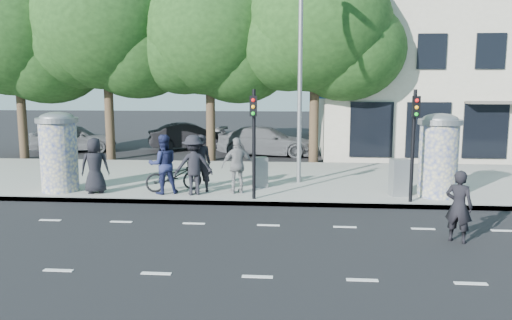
# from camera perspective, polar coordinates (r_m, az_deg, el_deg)

# --- Properties ---
(ground) EXTENTS (120.00, 120.00, 0.00)m
(ground) POSITION_cam_1_polar(r_m,az_deg,el_deg) (11.96, 1.03, -9.32)
(ground) COLOR black
(ground) RESTS_ON ground
(sidewalk) EXTENTS (40.00, 8.00, 0.15)m
(sidewalk) POSITION_cam_1_polar(r_m,az_deg,el_deg) (19.22, 2.50, -2.25)
(sidewalk) COLOR gray
(sidewalk) RESTS_ON ground
(curb) EXTENTS (40.00, 0.10, 0.16)m
(curb) POSITION_cam_1_polar(r_m,az_deg,el_deg) (15.36, 1.90, -5.00)
(curb) COLOR slate
(curb) RESTS_ON ground
(lane_dash_near) EXTENTS (32.00, 0.12, 0.01)m
(lane_dash_near) POSITION_cam_1_polar(r_m,az_deg,el_deg) (9.90, 0.16, -13.20)
(lane_dash_near) COLOR silver
(lane_dash_near) RESTS_ON ground
(lane_dash_far) EXTENTS (32.00, 0.12, 0.01)m
(lane_dash_far) POSITION_cam_1_polar(r_m,az_deg,el_deg) (13.30, 1.43, -7.47)
(lane_dash_far) COLOR silver
(lane_dash_far) RESTS_ON ground
(ad_column_left) EXTENTS (1.36, 1.36, 2.65)m
(ad_column_left) POSITION_cam_1_polar(r_m,az_deg,el_deg) (17.87, -21.63, 1.08)
(ad_column_left) COLOR beige
(ad_column_left) RESTS_ON sidewalk
(ad_column_right) EXTENTS (1.36, 1.36, 2.65)m
(ad_column_right) POSITION_cam_1_polar(r_m,az_deg,el_deg) (16.81, 20.14, 0.73)
(ad_column_right) COLOR beige
(ad_column_right) RESTS_ON sidewalk
(traffic_pole_near) EXTENTS (0.22, 0.31, 3.40)m
(traffic_pole_near) POSITION_cam_1_polar(r_m,az_deg,el_deg) (15.28, -0.26, 3.14)
(traffic_pole_near) COLOR black
(traffic_pole_near) RESTS_ON sidewalk
(traffic_pole_far) EXTENTS (0.22, 0.31, 3.40)m
(traffic_pole_far) POSITION_cam_1_polar(r_m,az_deg,el_deg) (15.61, 17.60, 2.85)
(traffic_pole_far) COLOR black
(traffic_pole_far) RESTS_ON sidewalk
(street_lamp) EXTENTS (0.25, 0.93, 8.00)m
(street_lamp) POSITION_cam_1_polar(r_m,az_deg,el_deg) (18.03, 5.09, 12.08)
(street_lamp) COLOR slate
(street_lamp) RESTS_ON sidewalk
(tree_far_left) EXTENTS (7.20, 7.20, 9.26)m
(tree_far_left) POSITION_cam_1_polar(r_m,az_deg,el_deg) (27.65, -25.72, 12.94)
(tree_far_left) COLOR #38281C
(tree_far_left) RESTS_ON ground
(tree_mid_left) EXTENTS (7.20, 7.20, 9.57)m
(tree_mid_left) POSITION_cam_1_polar(r_m,az_deg,el_deg) (25.75, -16.82, 14.49)
(tree_mid_left) COLOR #38281C
(tree_mid_left) RESTS_ON ground
(tree_near_left) EXTENTS (6.80, 6.80, 8.97)m
(tree_near_left) POSITION_cam_1_polar(r_m,az_deg,el_deg) (24.55, -5.33, 14.10)
(tree_near_left) COLOR #38281C
(tree_near_left) RESTS_ON ground
(tree_center) EXTENTS (7.00, 7.00, 9.30)m
(tree_center) POSITION_cam_1_polar(r_m,az_deg,el_deg) (23.82, 6.82, 14.85)
(tree_center) COLOR #38281C
(tree_center) RESTS_ON ground
(building) EXTENTS (20.30, 15.85, 12.00)m
(building) POSITION_cam_1_polar(r_m,az_deg,el_deg) (33.39, 25.05, 11.75)
(building) COLOR #B2AC95
(building) RESTS_ON ground
(ped_a) EXTENTS (1.03, 0.82, 1.84)m
(ped_a) POSITION_cam_1_polar(r_m,az_deg,el_deg) (17.14, -17.94, -0.61)
(ped_a) COLOR black
(ped_a) RESTS_ON sidewalk
(ped_b) EXTENTS (0.81, 0.67, 1.92)m
(ped_b) POSITION_cam_1_polar(r_m,az_deg,el_deg) (16.60, -6.33, -0.38)
(ped_b) COLOR black
(ped_b) RESTS_ON sidewalk
(ped_c) EXTENTS (1.16, 1.06, 1.94)m
(ped_c) POSITION_cam_1_polar(r_m,az_deg,el_deg) (16.51, -10.57, -0.48)
(ped_c) COLOR #1D234A
(ped_c) RESTS_ON sidewalk
(ped_d) EXTENTS (1.43, 1.11, 1.94)m
(ped_d) POSITION_cam_1_polar(r_m,az_deg,el_deg) (16.22, -7.15, -0.57)
(ped_d) COLOR black
(ped_d) RESTS_ON sidewalk
(ped_e) EXTENTS (1.22, 0.94, 1.84)m
(ped_e) POSITION_cam_1_polar(r_m,az_deg,el_deg) (16.31, -2.13, -0.63)
(ped_e) COLOR gray
(ped_e) RESTS_ON sidewalk
(man_road) EXTENTS (0.75, 0.69, 1.72)m
(man_road) POSITION_cam_1_polar(r_m,az_deg,el_deg) (12.66, 22.16, -4.93)
(man_road) COLOR black
(man_road) RESTS_ON ground
(bicycle) EXTENTS (1.46, 2.00, 1.00)m
(bicycle) POSITION_cam_1_polar(r_m,az_deg,el_deg) (16.96, -9.37, -1.84)
(bicycle) COLOR black
(bicycle) RESTS_ON sidewalk
(cabinet_left) EXTENTS (0.58, 0.49, 1.05)m
(cabinet_left) POSITION_cam_1_polar(r_m,az_deg,el_deg) (17.35, 0.46, -1.40)
(cabinet_left) COLOR slate
(cabinet_left) RESTS_ON sidewalk
(cabinet_right) EXTENTS (0.65, 0.53, 1.19)m
(cabinet_right) POSITION_cam_1_polar(r_m,az_deg,el_deg) (16.63, 16.06, -1.93)
(cabinet_right) COLOR gray
(cabinet_right) RESTS_ON sidewalk
(car_left) EXTENTS (2.90, 4.84, 1.54)m
(car_left) POSITION_cam_1_polar(r_m,az_deg,el_deg) (29.50, -20.08, 2.38)
(car_left) COLOR slate
(car_left) RESTS_ON ground
(car_mid) EXTENTS (3.18, 4.89, 1.52)m
(car_mid) POSITION_cam_1_polar(r_m,az_deg,el_deg) (28.94, -7.58, 2.69)
(car_mid) COLOR black
(car_mid) RESTS_ON ground
(car_right) EXTENTS (2.46, 5.32, 1.51)m
(car_right) POSITION_cam_1_polar(r_m,az_deg,el_deg) (26.31, 1.15, 2.17)
(car_right) COLOR #5A5D62
(car_right) RESTS_ON ground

